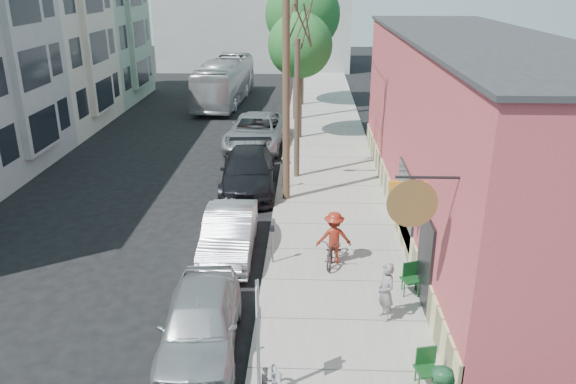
{
  "coord_description": "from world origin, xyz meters",
  "views": [
    {
      "loc": [
        3.32,
        -14.4,
        8.44
      ],
      "look_at": [
        2.63,
        3.62,
        1.5
      ],
      "focal_mm": 35.0,
      "sensor_mm": 36.0,
      "label": 1
    }
  ],
  "objects_px": {
    "tree_leafy_mid": "(300,46)",
    "cyclist": "(334,238)",
    "car_1": "(229,234)",
    "patron_grey": "(386,292)",
    "bus": "(225,81)",
    "utility_pole_near": "(284,65)",
    "car_0": "(200,322)",
    "parking_meter_far": "(283,169)",
    "tree_leafy_far": "(303,15)",
    "sign_post": "(258,329)",
    "patio_chair_a": "(411,279)",
    "car_2": "(248,171)",
    "tree_bare": "(297,110)",
    "car_3": "(256,131)",
    "patio_chair_b": "(427,370)",
    "parking_meter_near": "(272,238)"
  },
  "relations": [
    {
      "from": "cyclist",
      "to": "car_3",
      "type": "relative_size",
      "value": 0.28
    },
    {
      "from": "car_0",
      "to": "car_2",
      "type": "distance_m",
      "value": 10.96
    },
    {
      "from": "patio_chair_a",
      "to": "bus",
      "type": "height_order",
      "value": "bus"
    },
    {
      "from": "patio_chair_b",
      "to": "car_3",
      "type": "distance_m",
      "value": 19.35
    },
    {
      "from": "car_1",
      "to": "cyclist",
      "type": "bearing_deg",
      "value": -13.31
    },
    {
      "from": "car_0",
      "to": "car_2",
      "type": "height_order",
      "value": "car_2"
    },
    {
      "from": "sign_post",
      "to": "patio_chair_a",
      "type": "relative_size",
      "value": 3.18
    },
    {
      "from": "parking_meter_far",
      "to": "tree_leafy_far",
      "type": "distance_m",
      "value": 17.32
    },
    {
      "from": "parking_meter_far",
      "to": "utility_pole_near",
      "type": "xyz_separation_m",
      "value": [
        0.14,
        -1.16,
        4.43
      ]
    },
    {
      "from": "patio_chair_a",
      "to": "tree_bare",
      "type": "bearing_deg",
      "value": 87.97
    },
    {
      "from": "patio_chair_a",
      "to": "car_3",
      "type": "distance_m",
      "value": 15.78
    },
    {
      "from": "patron_grey",
      "to": "cyclist",
      "type": "relative_size",
      "value": 0.94
    },
    {
      "from": "bus",
      "to": "car_2",
      "type": "bearing_deg",
      "value": -75.9
    },
    {
      "from": "tree_bare",
      "to": "tree_leafy_far",
      "type": "bearing_deg",
      "value": 90.0
    },
    {
      "from": "utility_pole_near",
      "to": "tree_bare",
      "type": "xyz_separation_m",
      "value": [
        0.41,
        2.69,
        -2.29
      ]
    },
    {
      "from": "patio_chair_b",
      "to": "cyclist",
      "type": "height_order",
      "value": "cyclist"
    },
    {
      "from": "car_1",
      "to": "patron_grey",
      "type": "bearing_deg",
      "value": -40.88
    },
    {
      "from": "parking_meter_far",
      "to": "car_3",
      "type": "xyz_separation_m",
      "value": [
        -1.68,
        6.48,
        -0.14
      ]
    },
    {
      "from": "cyclist",
      "to": "car_1",
      "type": "distance_m",
      "value": 3.41
    },
    {
      "from": "parking_meter_far",
      "to": "car_2",
      "type": "bearing_deg",
      "value": 173.04
    },
    {
      "from": "tree_leafy_far",
      "to": "patron_grey",
      "type": "bearing_deg",
      "value": -84.44
    },
    {
      "from": "tree_leafy_mid",
      "to": "cyclist",
      "type": "relative_size",
      "value": 3.96
    },
    {
      "from": "tree_bare",
      "to": "tree_leafy_mid",
      "type": "bearing_deg",
      "value": 90.0
    },
    {
      "from": "tree_bare",
      "to": "patron_grey",
      "type": "distance_m",
      "value": 11.56
    },
    {
      "from": "tree_leafy_mid",
      "to": "patron_grey",
      "type": "distance_m",
      "value": 18.19
    },
    {
      "from": "cyclist",
      "to": "bus",
      "type": "distance_m",
      "value": 25.03
    },
    {
      "from": "cyclist",
      "to": "car_0",
      "type": "bearing_deg",
      "value": 47.33
    },
    {
      "from": "parking_meter_far",
      "to": "cyclist",
      "type": "distance_m",
      "value": 6.76
    },
    {
      "from": "utility_pole_near",
      "to": "car_0",
      "type": "xyz_separation_m",
      "value": [
        -1.59,
        -9.63,
        -4.64
      ]
    },
    {
      "from": "cyclist",
      "to": "car_1",
      "type": "xyz_separation_m",
      "value": [
        -3.33,
        0.7,
        -0.25
      ]
    },
    {
      "from": "patio_chair_b",
      "to": "bus",
      "type": "xyz_separation_m",
      "value": [
        -8.58,
        29.71,
        0.92
      ]
    },
    {
      "from": "car_2",
      "to": "car_3",
      "type": "relative_size",
      "value": 0.91
    },
    {
      "from": "patio_chair_a",
      "to": "car_1",
      "type": "xyz_separation_m",
      "value": [
        -5.4,
        2.47,
        0.14
      ]
    },
    {
      "from": "parking_meter_near",
      "to": "car_3",
      "type": "xyz_separation_m",
      "value": [
        -1.68,
        13.05,
        -0.14
      ]
    },
    {
      "from": "utility_pole_near",
      "to": "bus",
      "type": "bearing_deg",
      "value": 105.1
    },
    {
      "from": "utility_pole_near",
      "to": "car_2",
      "type": "distance_m",
      "value": 5.05
    },
    {
      "from": "patio_chair_b",
      "to": "cyclist",
      "type": "bearing_deg",
      "value": 95.32
    },
    {
      "from": "patio_chair_a",
      "to": "car_1",
      "type": "bearing_deg",
      "value": 134.27
    },
    {
      "from": "tree_leafy_far",
      "to": "tree_leafy_mid",
      "type": "bearing_deg",
      "value": -90.0
    },
    {
      "from": "patio_chair_b",
      "to": "car_2",
      "type": "bearing_deg",
      "value": 100.28
    },
    {
      "from": "tree_leafy_mid",
      "to": "patron_grey",
      "type": "relative_size",
      "value": 4.2
    },
    {
      "from": "parking_meter_far",
      "to": "patron_grey",
      "type": "xyz_separation_m",
      "value": [
        3.09,
        -9.53,
        -0.04
      ]
    },
    {
      "from": "parking_meter_near",
      "to": "tree_leafy_mid",
      "type": "distance_m",
      "value": 15.15
    },
    {
      "from": "utility_pole_near",
      "to": "tree_bare",
      "type": "height_order",
      "value": "utility_pole_near"
    },
    {
      "from": "bus",
      "to": "utility_pole_near",
      "type": "bearing_deg",
      "value": -72.06
    },
    {
      "from": "parking_meter_near",
      "to": "parking_meter_far",
      "type": "relative_size",
      "value": 1.0
    },
    {
      "from": "tree_leafy_far",
      "to": "car_1",
      "type": "height_order",
      "value": "tree_leafy_far"
    },
    {
      "from": "utility_pole_near",
      "to": "patron_grey",
      "type": "bearing_deg",
      "value": -70.6
    },
    {
      "from": "patio_chair_a",
      "to": "car_0",
      "type": "distance_m",
      "value": 5.96
    },
    {
      "from": "car_2",
      "to": "parking_meter_near",
      "type": "bearing_deg",
      "value": -81.68
    }
  ]
}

